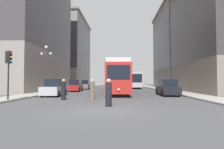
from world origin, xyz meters
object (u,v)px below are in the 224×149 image
Objects in this scene: pedestrian_crossing_far at (109,94)px; transit_bus at (135,80)px; streetcar at (117,77)px; pedestrian_on_sidewalk at (64,90)px; parked_car_right_far at (167,88)px; traffic_light_near_left at (9,62)px; parked_car_left_near at (85,85)px; parked_car_left_mid at (54,88)px; pedestrian_crossing_near at (92,90)px; parked_car_left_far at (75,86)px; lamp_post_left_near at (46,62)px.

transit_bus is at bearing -151.67° from pedestrian_crossing_far.
streetcar is 13.24m from pedestrian_crossing_far.
streetcar is at bearing 25.93° from pedestrian_on_sidewalk.
pedestrian_on_sidewalk is (-4.11, 4.07, 0.02)m from pedestrian_crossing_far.
traffic_light_near_left is (-14.05, -6.89, 2.24)m from parked_car_right_far.
traffic_light_near_left is (-1.68, -23.06, 2.24)m from parked_car_left_near.
parked_car_left_mid is 6.28m from traffic_light_near_left.
parked_car_left_mid is at bearing 44.11° from pedestrian_crossing_near.
parked_car_left_far is (0.00, -8.08, -0.00)m from parked_car_left_near.
traffic_light_near_left is (-3.94, -1.49, 2.25)m from pedestrian_on_sidewalk.
lamp_post_left_near is (-1.90, -7.05, 3.08)m from parked_car_left_far.
traffic_light_near_left is at bearing -130.42° from streetcar.
parked_car_left_near is 1.05× the size of parked_car_right_far.
parked_car_left_near is at bearing -52.21° from parked_car_right_far.
pedestrian_crossing_far is at bearing 58.04° from parked_car_right_far.
traffic_light_near_left is at bearing 26.51° from parked_car_right_far.
parked_car_left_mid is 0.74× the size of lamp_post_left_near.
lamp_post_left_near reaches higher than parked_car_left_near.
lamp_post_left_near is (-8.55, -2.67, 1.82)m from streetcar.
parked_car_left_far is at bearing -32.81° from parked_car_right_far.
parked_car_left_near is 20.36m from parked_car_right_far.
transit_bus reaches higher than pedestrian_crossing_far.
streetcar is 8.22× the size of pedestrian_on_sidewalk.
traffic_light_near_left reaches higher than transit_bus.
transit_bus is 6.58× the size of pedestrian_on_sidewalk.
parked_car_left_near is 17.44m from parked_car_left_mid.
parked_car_right_far is 14.63m from lamp_post_left_near.
pedestrian_crossing_far is at bearing -79.34° from parked_car_left_near.
parked_car_right_far reaches higher than pedestrian_crossing_near.
parked_car_left_far is at bearing -125.15° from transit_bus.
lamp_post_left_near reaches higher than parked_car_left_mid.
pedestrian_crossing_far is at bearing -72.98° from parked_car_left_far.
traffic_light_near_left is (-8.05, 2.58, 2.27)m from pedestrian_crossing_far.
pedestrian_on_sidewalk is at bearing 20.73° from traffic_light_near_left.
traffic_light_near_left is at bearing -97.46° from parked_car_left_near.
parked_car_left_mid is 2.44× the size of pedestrian_crossing_near.
streetcar reaches higher than pedestrian_crossing_far.
parked_car_left_near is 1.12× the size of parked_car_left_mid.
traffic_light_near_left reaches higher than pedestrian_crossing_far.
lamp_post_left_near is at bearing -3.77° from parked_car_right_far.
parked_car_left_mid is at bearing -106.43° from pedestrian_crossing_far.
parked_car_right_far is (1.90, -22.08, -1.10)m from transit_bus.
parked_car_left_mid is 6.10m from pedestrian_crossing_near.
pedestrian_crossing_near is (-7.68, -5.17, -0.02)m from parked_car_right_far.
pedestrian_on_sidewalk is (-8.21, -27.48, -1.12)m from transit_bus.
lamp_post_left_near is (-6.59, 6.20, 3.10)m from pedestrian_crossing_near.
parked_car_left_far is 2.58× the size of pedestrian_on_sidewalk.
traffic_light_near_left is at bearing -88.42° from lamp_post_left_near.
parked_car_left_near is 1.05× the size of parked_car_left_far.
parked_car_left_near and parked_car_left_mid have the same top height.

